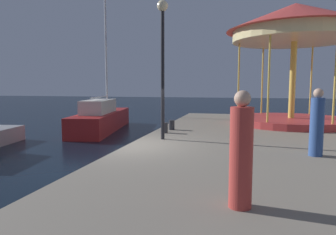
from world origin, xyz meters
TOP-DOWN VIEW (x-y plane):
  - ground_plane at (0.00, 0.00)m, footprint 120.00×120.00m
  - sailboat_red at (-4.57, 7.38)m, footprint 3.12×7.60m
  - carousel at (5.69, 6.56)m, footprint 6.25×6.25m
  - lamp_post_mid_promenade at (0.82, 1.11)m, footprint 0.36×0.36m
  - bollard_south at (0.60, 3.36)m, footprint 0.24×0.24m
  - bollard_center at (0.53, 2.48)m, footprint 0.24×0.24m
  - person_by_the_water at (5.29, -0.30)m, footprint 0.34×0.34m
  - person_near_carousel at (3.42, -4.18)m, footprint 0.34×0.34m

SIDE VIEW (x-z plane):
  - ground_plane at x=0.00m, z-range 0.00..0.00m
  - sailboat_red at x=-4.57m, z-range -3.30..4.75m
  - bollard_south at x=0.60m, z-range 0.80..1.20m
  - bollard_center at x=0.53m, z-range 0.80..1.20m
  - person_near_carousel at x=3.42m, z-range 0.74..2.49m
  - person_by_the_water at x=5.29m, z-range 0.74..2.49m
  - lamp_post_mid_promenade at x=0.82m, z-range 1.61..6.20m
  - carousel at x=5.69m, z-range 2.19..7.77m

